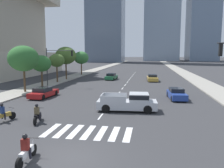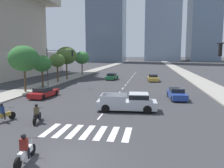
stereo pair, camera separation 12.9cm
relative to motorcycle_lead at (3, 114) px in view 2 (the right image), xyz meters
The scene contains 19 objects.
ground_plane 8.87m from the motorcycle_lead, 35.55° to the right, with size 800.00×800.00×0.00m, color #333335.
sidewalk_east 32.39m from the motorcycle_lead, 50.12° to the left, with size 4.00×260.00×0.15m, color gray.
sidewalk_west 25.66m from the motorcycle_lead, 104.35° to the left, with size 4.00×260.00×0.15m, color gray.
crosswalk_near 7.34m from the motorcycle_lead, ahead, with size 5.85×2.87×0.01m.
lane_divider_center 27.70m from the motorcycle_lead, 74.92° to the left, with size 0.14×50.00×0.01m.
motorcycle_lead is the anchor object (origin of this frame).
motorcycle_trailing 8.05m from the motorcycle_lead, 48.04° to the right, with size 0.70×2.17×1.49m.
motorcycle_third 2.73m from the motorcycle_lead, ahead, with size 0.81×2.08×1.49m.
pickup_truck 10.77m from the motorcycle_lead, 28.15° to the left, with size 5.62×2.33×1.67m.
sedan_gold_0 31.62m from the motorcycle_lead, 67.97° to the left, with size 2.19×4.85×1.27m.
sedan_red_1 10.14m from the motorcycle_lead, 98.58° to the left, with size 2.17×4.63×1.25m.
sedan_blue_2 18.52m from the motorcycle_lead, 38.69° to the left, with size 2.04×4.42×1.28m.
sedan_green_3 30.79m from the motorcycle_lead, 83.47° to the left, with size 2.11×4.60×1.30m.
traffic_signal_far 19.68m from the motorcycle_lead, 100.43° to the left, with size 4.82×0.28×6.08m.
street_tree_nearest 14.53m from the motorcycle_lead, 113.49° to the left, with size 4.08×4.08×6.26m.
street_tree_second 19.02m from the motorcycle_lead, 107.24° to the left, with size 3.04×3.04×4.94m.
street_tree_third 24.85m from the motorcycle_lead, 103.06° to the left, with size 2.85×2.85×5.17m.
street_tree_fourth 29.51m from the motorcycle_lead, 100.98° to the left, with size 4.17×4.17×6.58m.
street_tree_fifth 39.91m from the motorcycle_lead, 98.04° to the left, with size 3.67×3.67×5.78m.
Camera 2 is at (4.12, -10.55, 5.27)m, focal length 36.50 mm.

